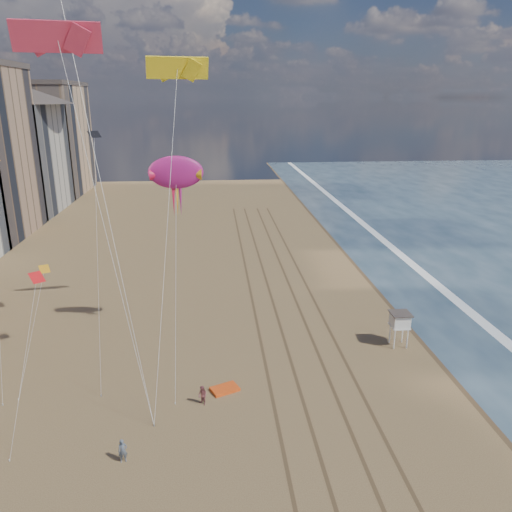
% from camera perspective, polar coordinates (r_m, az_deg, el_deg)
% --- Properties ---
extents(wet_sand, '(260.00, 260.00, 0.00)m').
position_cam_1_polar(wet_sand, '(66.21, 17.19, -3.70)').
color(wet_sand, '#42301E').
rests_on(wet_sand, ground).
extents(foam, '(260.00, 260.00, 0.00)m').
position_cam_1_polar(foam, '(67.88, 20.48, -3.51)').
color(foam, white).
rests_on(foam, ground).
extents(tracks, '(7.68, 120.00, 0.01)m').
position_cam_1_polar(tracks, '(52.99, 4.38, -8.38)').
color(tracks, brown).
rests_on(tracks, ground).
extents(lifeguard_stand, '(1.92, 1.92, 3.47)m').
position_cam_1_polar(lifeguard_stand, '(50.50, 16.13, -7.09)').
color(lifeguard_stand, white).
rests_on(lifeguard_stand, ground).
extents(grounded_kite, '(2.60, 2.18, 0.25)m').
position_cam_1_polar(grounded_kite, '(42.92, -3.59, -14.93)').
color(grounded_kite, '#F34C14').
rests_on(grounded_kite, ground).
extents(show_kite, '(4.73, 6.10, 19.94)m').
position_cam_1_polar(show_kite, '(46.26, -9.15, 9.36)').
color(show_kite, '#AA1A70').
rests_on(show_kite, ground).
extents(kite_flyer_a, '(0.71, 0.57, 1.68)m').
position_cam_1_polar(kite_flyer_a, '(36.62, -14.99, -20.71)').
color(kite_flyer_a, '#545D6C').
rests_on(kite_flyer_a, ground).
extents(kite_flyer_b, '(0.98, 0.99, 1.62)m').
position_cam_1_polar(kite_flyer_b, '(41.02, -6.13, -15.57)').
color(kite_flyer_b, '#934B4F').
rests_on(kite_flyer_b, ground).
extents(parafoils, '(14.76, 14.79, 8.95)m').
position_cam_1_polar(parafoils, '(43.75, -17.65, 24.44)').
color(parafoils, black).
rests_on(parafoils, ground).
extents(small_kites, '(9.48, 11.67, 12.06)m').
position_cam_1_polar(small_kites, '(45.37, -23.18, 5.75)').
color(small_kites, black).
rests_on(small_kites, ground).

